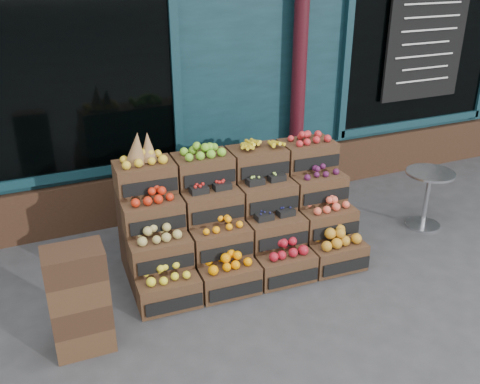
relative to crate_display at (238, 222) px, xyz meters
name	(u,v)px	position (x,y,z in m)	size (l,w,h in m)	color
ground	(289,297)	(0.17, -0.81, -0.45)	(60.00, 60.00, 0.00)	#373739
crate_display	(238,222)	(0.00, 0.00, 0.00)	(2.41, 1.27, 1.47)	#442C1A
spare_crates	(79,300)	(-1.72, -0.73, 0.01)	(0.48, 0.34, 0.94)	#442C1A
bistro_table	(427,193)	(2.34, -0.20, -0.02)	(0.56, 0.56, 0.70)	silver
shopkeeper	(24,146)	(-1.88, 2.01, 0.46)	(0.67, 0.44, 1.83)	#175220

